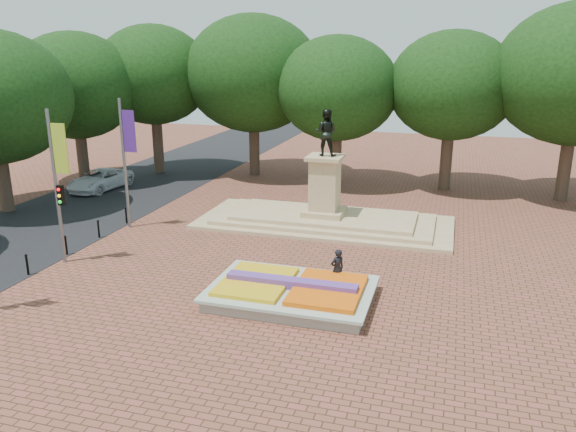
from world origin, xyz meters
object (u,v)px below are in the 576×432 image
at_px(pedestrian, 337,269).
at_px(flower_bed, 292,292).
at_px(van, 100,180).
at_px(monument, 324,209).

bearing_deg(pedestrian, flower_bed, 6.58).
distance_m(flower_bed, pedestrian, 2.26).
height_order(van, pedestrian, pedestrian).
height_order(monument, pedestrian, monument).
distance_m(flower_bed, van, 22.29).
relative_size(van, pedestrian, 2.97).
bearing_deg(flower_bed, van, 142.95).
height_order(flower_bed, van, van).
bearing_deg(van, flower_bed, -31.73).
bearing_deg(pedestrian, van, -74.08).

